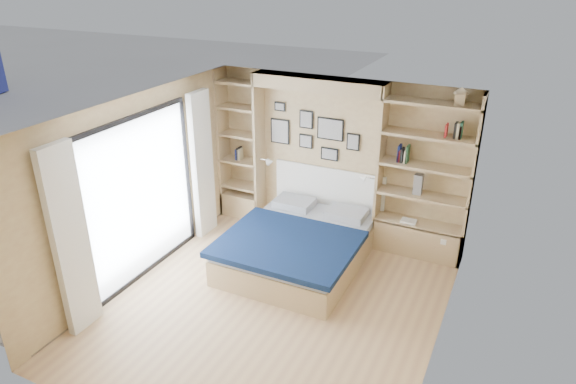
% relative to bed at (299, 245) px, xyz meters
% --- Properties ---
extents(ground, '(4.50, 4.50, 0.00)m').
position_rel_bed_xyz_m(ground, '(0.14, -1.09, -0.29)').
color(ground, tan).
rests_on(ground, ground).
extents(room_shell, '(4.50, 4.50, 4.50)m').
position_rel_bed_xyz_m(room_shell, '(-0.24, 0.43, 0.79)').
color(room_shell, tan).
rests_on(room_shell, ground).
extents(bed, '(1.83, 2.29, 1.07)m').
position_rel_bed_xyz_m(bed, '(0.00, 0.00, 0.00)').
color(bed, tan).
rests_on(bed, ground).
extents(photo_gallery, '(1.48, 0.02, 0.82)m').
position_rel_bed_xyz_m(photo_gallery, '(-0.31, 1.14, 1.32)').
color(photo_gallery, black).
rests_on(photo_gallery, ground).
extents(reading_lamps, '(1.92, 0.12, 0.15)m').
position_rel_bed_xyz_m(reading_lamps, '(-0.16, 0.91, 0.82)').
color(reading_lamps, silver).
rests_on(reading_lamps, ground).
extents(shelf_decor, '(3.50, 0.23, 2.03)m').
position_rel_bed_xyz_m(shelf_decor, '(1.22, 0.98, 1.40)').
color(shelf_decor, '#A51E1E').
rests_on(shelf_decor, ground).
extents(deck, '(3.20, 4.00, 0.05)m').
position_rel_bed_xyz_m(deck, '(-3.46, -1.09, -0.29)').
color(deck, '#6E6151').
rests_on(deck, ground).
extents(deck_chair, '(0.45, 0.73, 0.72)m').
position_rel_bed_xyz_m(deck_chair, '(-2.95, -0.53, 0.05)').
color(deck_chair, tan).
rests_on(deck_chair, ground).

